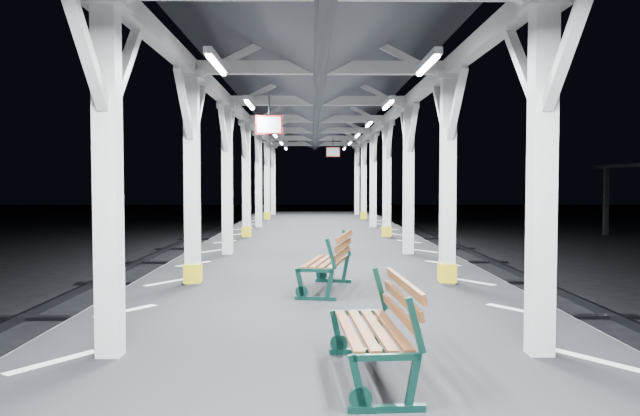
{
  "coord_description": "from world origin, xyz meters",
  "views": [
    {
      "loc": [
        -0.12,
        -7.74,
        2.63
      ],
      "look_at": [
        -0.0,
        2.04,
        2.2
      ],
      "focal_mm": 35.0,
      "sensor_mm": 36.0,
      "label": 1
    }
  ],
  "objects": [
    {
      "name": "ground",
      "position": [
        0.0,
        0.0,
        0.0
      ],
      "size": [
        120.0,
        120.0,
        0.0
      ],
      "primitive_type": "plane",
      "color": "black",
      "rests_on": "ground"
    },
    {
      "name": "platform",
      "position": [
        0.0,
        0.0,
        0.5
      ],
      "size": [
        6.0,
        50.0,
        1.0
      ],
      "primitive_type": "cube",
      "color": "black",
      "rests_on": "ground"
    },
    {
      "name": "hazard_stripes_left",
      "position": [
        -2.45,
        0.0,
        1.0
      ],
      "size": [
        1.0,
        48.0,
        0.01
      ],
      "primitive_type": "cube",
      "color": "silver",
      "rests_on": "platform"
    },
    {
      "name": "hazard_stripes_right",
      "position": [
        2.45,
        0.0,
        1.0
      ],
      "size": [
        1.0,
        48.0,
        0.01
      ],
      "primitive_type": "cube",
      "color": "silver",
      "rests_on": "platform"
    },
    {
      "name": "canopy",
      "position": [
        0.0,
        -0.02,
        4.56
      ],
      "size": [
        5.4,
        49.0,
        4.65
      ],
      "color": "silver",
      "rests_on": "platform"
    },
    {
      "name": "bench_near",
      "position": [
        0.44,
        -2.7,
        1.44
      ],
      "size": [
        0.66,
        1.56,
        0.83
      ],
      "rotation": [
        0.0,
        0.0,
        0.06
      ],
      "color": "#0D3027",
      "rests_on": "platform"
    },
    {
      "name": "bench_mid",
      "position": [
        0.16,
        1.38,
        1.46
      ],
      "size": [
        0.88,
        1.67,
        0.86
      ],
      "rotation": [
        0.0,
        0.0,
        -0.19
      ],
      "color": "#0D3027",
      "rests_on": "platform"
    }
  ]
}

